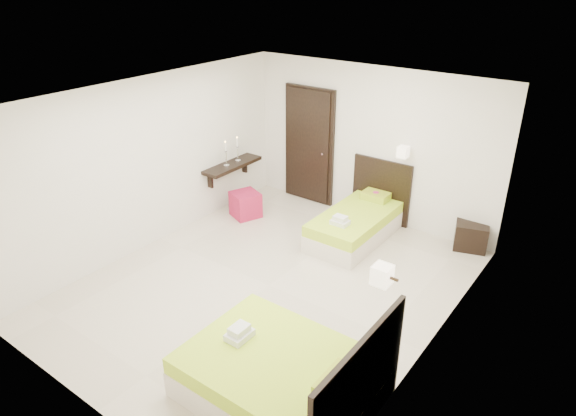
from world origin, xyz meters
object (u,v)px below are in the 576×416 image
Objects in this scene: bed_single at (358,222)px; nightstand at (471,235)px; bed_double at (285,377)px; ottoman at (246,204)px.

bed_single reaches higher than nightstand.
bed_double is at bearing -114.39° from nightstand.
bed_double is 4.26m from ottoman.
bed_double reaches higher than bed_single.
ottoman reaches higher than nightstand.
ottoman is (-1.96, -0.49, -0.04)m from bed_single.
nightstand is at bearing 19.06° from ottoman.
bed_double is 3.89× the size of nightstand.
bed_single is 3.98× the size of ottoman.
bed_single reaches higher than ottoman.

